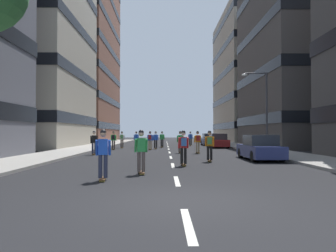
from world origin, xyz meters
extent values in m
plane|color=black|center=(0.00, 22.77, 0.00)|extent=(136.64, 136.64, 0.00)
cube|color=#9E9991|center=(-8.34, 25.62, 0.07)|extent=(3.55, 62.63, 0.14)
cube|color=#9E9991|center=(8.34, 25.62, 0.07)|extent=(3.55, 62.63, 0.14)
cube|color=silver|center=(0.00, -2.00, 0.00)|extent=(0.16, 2.20, 0.01)
cube|color=silver|center=(0.00, 3.00, 0.00)|extent=(0.16, 2.20, 0.01)
cube|color=silver|center=(0.00, 8.00, 0.00)|extent=(0.16, 2.20, 0.01)
cube|color=silver|center=(0.00, 13.00, 0.00)|extent=(0.16, 2.20, 0.01)
cube|color=silver|center=(0.00, 18.00, 0.00)|extent=(0.16, 2.20, 0.01)
cube|color=silver|center=(0.00, 23.00, 0.00)|extent=(0.16, 2.20, 0.01)
cube|color=silver|center=(0.00, 28.00, 0.00)|extent=(0.16, 2.20, 0.01)
cube|color=silver|center=(0.00, 33.00, 0.00)|extent=(0.16, 2.20, 0.01)
cube|color=silver|center=(0.00, 38.00, 0.00)|extent=(0.16, 2.20, 0.01)
cube|color=silver|center=(0.00, 43.00, 0.00)|extent=(0.16, 2.20, 0.01)
cube|color=silver|center=(0.00, 48.00, 0.00)|extent=(0.16, 2.20, 0.01)
cube|color=#BCB29E|center=(-18.69, 28.28, 13.01)|extent=(17.15, 16.10, 26.02)
cube|color=black|center=(-18.69, 28.28, 3.12)|extent=(17.27, 16.22, 1.10)
cube|color=black|center=(-18.69, 28.28, 8.33)|extent=(17.27, 16.22, 1.10)
cube|color=black|center=(-18.69, 28.28, 13.53)|extent=(17.27, 16.22, 1.10)
cube|color=brown|center=(-18.69, 48.76, 16.10)|extent=(17.15, 21.86, 32.19)
cube|color=black|center=(-18.69, 48.76, 2.76)|extent=(17.27, 21.98, 1.10)
cube|color=black|center=(-18.69, 48.76, 7.36)|extent=(17.27, 21.98, 1.10)
cube|color=black|center=(-18.69, 48.76, 11.96)|extent=(17.27, 21.98, 1.10)
cube|color=black|center=(-18.69, 48.76, 16.56)|extent=(17.27, 21.98, 1.10)
cube|color=black|center=(-18.69, 48.76, 21.16)|extent=(17.27, 21.98, 1.10)
cube|color=black|center=(-18.69, 48.76, 25.75)|extent=(17.27, 21.98, 1.10)
cube|color=#4C4744|center=(18.69, 28.28, 10.28)|extent=(17.15, 16.75, 20.55)
cube|color=black|center=(18.69, 28.28, 3.08)|extent=(17.27, 16.87, 1.10)
cube|color=black|center=(18.69, 28.28, 8.22)|extent=(17.27, 16.87, 1.10)
cube|color=black|center=(18.69, 28.28, 13.36)|extent=(17.27, 16.87, 1.10)
cube|color=#B2A893|center=(18.69, 48.76, 11.60)|extent=(17.15, 20.16, 23.19)
cube|color=black|center=(18.69, 48.76, 2.78)|extent=(17.27, 20.28, 1.10)
cube|color=black|center=(18.69, 48.76, 7.42)|extent=(17.27, 20.28, 1.10)
cube|color=black|center=(18.69, 48.76, 12.06)|extent=(17.27, 20.28, 1.10)
cube|color=black|center=(18.69, 48.76, 16.70)|extent=(17.27, 20.28, 1.10)
cube|color=black|center=(18.69, 48.76, 21.34)|extent=(17.27, 20.28, 1.10)
cube|color=maroon|center=(5.37, 25.81, 0.53)|extent=(1.80, 4.40, 0.70)
cube|color=#2D3338|center=(5.37, 25.66, 1.20)|extent=(1.60, 2.10, 0.64)
cylinder|color=black|center=(4.57, 27.26, 0.32)|extent=(0.22, 0.64, 0.64)
cylinder|color=black|center=(6.17, 27.26, 0.32)|extent=(0.22, 0.64, 0.64)
cylinder|color=black|center=(4.57, 24.36, 0.32)|extent=(0.22, 0.64, 0.64)
cylinder|color=black|center=(6.17, 24.36, 0.32)|extent=(0.22, 0.64, 0.64)
cube|color=navy|center=(5.37, 11.10, 0.53)|extent=(1.80, 4.40, 0.70)
cube|color=#2D3338|center=(5.37, 10.95, 1.20)|extent=(1.60, 2.10, 0.64)
cylinder|color=black|center=(4.57, 12.55, 0.32)|extent=(0.22, 0.64, 0.64)
cylinder|color=black|center=(6.17, 12.55, 0.32)|extent=(0.22, 0.64, 0.64)
cylinder|color=black|center=(4.57, 9.65, 0.32)|extent=(0.22, 0.64, 0.64)
cylinder|color=black|center=(6.17, 9.65, 0.32)|extent=(0.22, 0.64, 0.64)
cube|color=navy|center=(5.37, 31.95, 0.53)|extent=(1.80, 4.40, 0.70)
cube|color=#2D3338|center=(5.37, 31.80, 1.20)|extent=(1.60, 2.10, 0.64)
cylinder|color=black|center=(4.57, 33.40, 0.32)|extent=(0.22, 0.64, 0.64)
cylinder|color=black|center=(6.17, 33.40, 0.32)|extent=(0.22, 0.64, 0.64)
cylinder|color=black|center=(4.57, 30.50, 0.32)|extent=(0.22, 0.64, 0.64)
cylinder|color=black|center=(6.17, 30.50, 0.32)|extent=(0.22, 0.64, 0.64)
cylinder|color=#3F3F44|center=(7.99, 17.62, 3.39)|extent=(0.16, 0.16, 6.50)
cylinder|color=#3F3F44|center=(7.09, 17.62, 6.54)|extent=(1.80, 0.10, 0.10)
ellipsoid|color=silver|center=(6.19, 17.62, 6.39)|extent=(0.50, 0.30, 0.24)
cube|color=brown|center=(-4.91, 25.06, 0.08)|extent=(0.22, 0.90, 0.02)
cylinder|color=#D8BF4C|center=(-4.91, 25.38, 0.04)|extent=(0.18, 0.07, 0.07)
cylinder|color=#D8BF4C|center=(-4.90, 24.74, 0.04)|extent=(0.18, 0.07, 0.07)
cylinder|color=#594C47|center=(-5.00, 25.06, 0.49)|extent=(0.14, 0.14, 0.80)
cylinder|color=#594C47|center=(-4.82, 25.06, 0.49)|extent=(0.14, 0.14, 0.80)
cube|color=white|center=(-4.91, 25.06, 1.17)|extent=(0.32, 0.21, 0.55)
cylinder|color=white|center=(-5.13, 25.11, 1.14)|extent=(0.09, 0.23, 0.55)
cylinder|color=white|center=(-4.69, 25.12, 1.14)|extent=(0.09, 0.23, 0.55)
sphere|color=#997051|center=(-4.91, 25.08, 1.62)|extent=(0.22, 0.22, 0.22)
sphere|color=black|center=(-4.91, 25.08, 1.67)|extent=(0.21, 0.21, 0.21)
cube|color=#4C8C4C|center=(-4.91, 24.88, 1.20)|extent=(0.26, 0.16, 0.40)
cube|color=brown|center=(-3.49, 26.06, 0.08)|extent=(0.33, 0.92, 0.02)
cylinder|color=#D8BF4C|center=(-3.54, 26.38, 0.04)|extent=(0.19, 0.10, 0.07)
cylinder|color=#D8BF4C|center=(-3.44, 25.75, 0.04)|extent=(0.19, 0.10, 0.07)
cylinder|color=#594C47|center=(-3.58, 26.05, 0.49)|extent=(0.16, 0.16, 0.80)
cylinder|color=#594C47|center=(-3.40, 26.08, 0.49)|extent=(0.16, 0.16, 0.80)
cube|color=blue|center=(-3.49, 26.06, 1.17)|extent=(0.35, 0.24, 0.55)
cylinder|color=blue|center=(-3.71, 26.08, 1.14)|extent=(0.12, 0.24, 0.55)
cylinder|color=blue|center=(-3.28, 26.14, 1.14)|extent=(0.12, 0.24, 0.55)
sphere|color=#997051|center=(-3.49, 26.08, 1.62)|extent=(0.22, 0.22, 0.22)
sphere|color=black|center=(-3.49, 26.08, 1.67)|extent=(0.21, 0.21, 0.21)
cube|color=brown|center=(0.53, 7.79, 0.08)|extent=(0.24, 0.91, 0.02)
cylinder|color=#D8BF4C|center=(0.51, 8.11, 0.04)|extent=(0.18, 0.08, 0.07)
cylinder|color=#D8BF4C|center=(0.54, 7.47, 0.04)|extent=(0.18, 0.08, 0.07)
cylinder|color=black|center=(0.44, 7.79, 0.49)|extent=(0.15, 0.15, 0.80)
cylinder|color=black|center=(0.62, 7.80, 0.49)|extent=(0.15, 0.15, 0.80)
cube|color=red|center=(0.53, 7.79, 1.17)|extent=(0.33, 0.21, 0.55)
cylinder|color=red|center=(0.31, 7.83, 1.14)|extent=(0.10, 0.23, 0.55)
cylinder|color=red|center=(0.75, 7.85, 1.14)|extent=(0.10, 0.23, 0.55)
sphere|color=beige|center=(0.53, 7.81, 1.62)|extent=(0.22, 0.22, 0.22)
sphere|color=black|center=(0.53, 7.81, 1.67)|extent=(0.21, 0.21, 0.21)
cube|color=#3F72BF|center=(0.54, 7.61, 1.20)|extent=(0.27, 0.17, 0.40)
cube|color=brown|center=(-1.79, 21.74, 0.08)|extent=(0.30, 0.92, 0.02)
cylinder|color=#D8BF4C|center=(-1.75, 22.06, 0.04)|extent=(0.19, 0.09, 0.07)
cylinder|color=#D8BF4C|center=(-1.82, 21.42, 0.04)|extent=(0.19, 0.09, 0.07)
cylinder|color=tan|center=(-1.88, 21.75, 0.49)|extent=(0.15, 0.15, 0.80)
cylinder|color=tan|center=(-1.70, 21.73, 0.49)|extent=(0.15, 0.15, 0.80)
cube|color=blue|center=(-1.79, 21.74, 1.17)|extent=(0.34, 0.23, 0.55)
cylinder|color=blue|center=(-2.00, 21.82, 1.14)|extent=(0.12, 0.24, 0.55)
cylinder|color=blue|center=(-1.56, 21.77, 1.14)|extent=(0.12, 0.24, 0.55)
sphere|color=#997051|center=(-1.78, 21.76, 1.62)|extent=(0.22, 0.22, 0.22)
sphere|color=black|center=(-1.78, 21.76, 1.67)|extent=(0.21, 0.21, 0.21)
cube|color=#A52626|center=(-1.81, 21.56, 1.20)|extent=(0.28, 0.19, 0.40)
cube|color=brown|center=(2.15, 9.93, 0.08)|extent=(0.31, 0.92, 0.02)
cylinder|color=#D8BF4C|center=(2.19, 10.24, 0.04)|extent=(0.19, 0.09, 0.07)
cylinder|color=#D8BF4C|center=(2.11, 9.61, 0.04)|extent=(0.19, 0.09, 0.07)
cylinder|color=black|center=(2.06, 9.94, 0.49)|extent=(0.16, 0.16, 0.80)
cylinder|color=black|center=(2.24, 9.91, 0.49)|extent=(0.16, 0.16, 0.80)
cube|color=orange|center=(2.15, 9.93, 1.17)|extent=(0.34, 0.24, 0.55)
cylinder|color=orange|center=(1.94, 10.00, 1.14)|extent=(0.12, 0.24, 0.55)
cylinder|color=orange|center=(2.37, 9.95, 1.14)|extent=(0.12, 0.24, 0.55)
sphere|color=tan|center=(2.15, 9.95, 1.62)|extent=(0.22, 0.22, 0.22)
sphere|color=black|center=(2.15, 9.95, 1.67)|extent=(0.21, 0.21, 0.21)
cube|color=#4C8C4C|center=(2.13, 9.75, 1.20)|extent=(0.28, 0.19, 0.40)
cube|color=brown|center=(-5.30, 22.02, 0.08)|extent=(0.22, 0.90, 0.02)
cylinder|color=#D8BF4C|center=(-5.30, 22.34, 0.04)|extent=(0.18, 0.07, 0.07)
cylinder|color=#D8BF4C|center=(-5.31, 21.70, 0.04)|extent=(0.18, 0.07, 0.07)
cylinder|color=#594C47|center=(-5.39, 22.02, 0.49)|extent=(0.14, 0.14, 0.80)
cylinder|color=#594C47|center=(-5.21, 22.01, 0.49)|extent=(0.14, 0.14, 0.80)
cube|color=green|center=(-5.30, 22.02, 1.17)|extent=(0.33, 0.21, 0.55)
cylinder|color=green|center=(-5.52, 22.07, 1.14)|extent=(0.10, 0.23, 0.55)
cylinder|color=green|center=(-5.08, 22.06, 1.14)|extent=(0.10, 0.23, 0.55)
sphere|color=tan|center=(-5.30, 22.04, 1.62)|extent=(0.22, 0.22, 0.22)
sphere|color=black|center=(-5.30, 22.04, 1.67)|extent=(0.21, 0.21, 0.21)
cube|color=black|center=(-5.31, 21.84, 1.20)|extent=(0.26, 0.17, 0.40)
cube|color=brown|center=(-0.69, 26.46, 0.08)|extent=(0.38, 0.92, 0.02)
cylinder|color=#D8BF4C|center=(-0.62, 26.78, 0.04)|extent=(0.19, 0.11, 0.07)
cylinder|color=#D8BF4C|center=(-0.75, 26.15, 0.04)|extent=(0.19, 0.11, 0.07)
cylinder|color=black|center=(-0.78, 26.48, 0.49)|extent=(0.17, 0.17, 0.80)
cylinder|color=black|center=(-0.60, 26.45, 0.49)|extent=(0.17, 0.17, 0.80)
cube|color=green|center=(-0.69, 26.46, 1.17)|extent=(0.35, 0.26, 0.55)
cylinder|color=green|center=(-0.89, 26.56, 1.14)|extent=(0.14, 0.24, 0.55)
cylinder|color=green|center=(-0.46, 26.47, 1.14)|extent=(0.14, 0.24, 0.55)
sphere|color=beige|center=(-0.68, 26.48, 1.62)|extent=(0.22, 0.22, 0.22)
sphere|color=black|center=(-0.68, 26.48, 1.67)|extent=(0.21, 0.21, 0.21)
cube|color=brown|center=(0.85, 17.13, 0.08)|extent=(0.23, 0.91, 0.02)
cylinder|color=#D8BF4C|center=(0.84, 17.44, 0.04)|extent=(0.18, 0.08, 0.07)
cylinder|color=#D8BF4C|center=(0.86, 16.81, 0.04)|extent=(0.18, 0.08, 0.07)
cylinder|color=#594C47|center=(0.76, 17.12, 0.49)|extent=(0.15, 0.15, 0.80)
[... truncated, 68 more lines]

